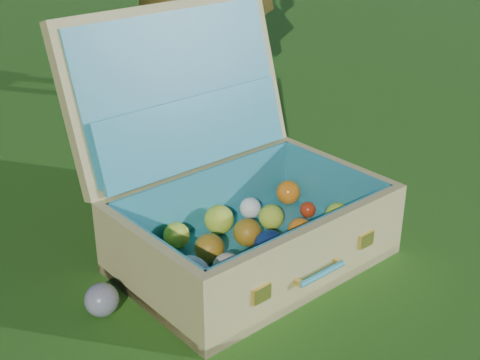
% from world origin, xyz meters
% --- Properties ---
extents(ground, '(60.00, 60.00, 0.00)m').
position_xyz_m(ground, '(0.00, 0.00, 0.00)').
color(ground, '#215114').
rests_on(ground, ground).
extents(stray_ball, '(0.07, 0.07, 0.07)m').
position_xyz_m(stray_ball, '(-0.50, -0.19, 0.03)').
color(stray_ball, '#3C689D').
rests_on(stray_ball, ground).
extents(suitcase, '(0.71, 0.68, 0.54)m').
position_xyz_m(suitcase, '(-0.18, -0.05, 0.15)').
color(suitcase, tan).
rests_on(suitcase, ground).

